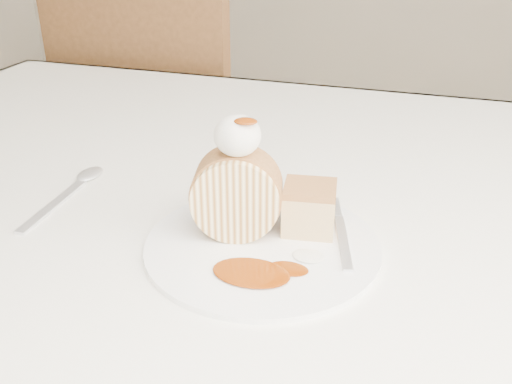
% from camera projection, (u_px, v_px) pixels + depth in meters
% --- Properties ---
extents(table, '(1.40, 0.90, 0.75)m').
position_uv_depth(table, '(266.00, 242.00, 0.76)').
color(table, white).
rests_on(table, ground).
extents(chair_far, '(0.45, 0.45, 0.95)m').
position_uv_depth(chair_far, '(164.00, 132.00, 1.47)').
color(chair_far, brown).
rests_on(chair_far, ground).
extents(plate, '(0.27, 0.27, 0.01)m').
position_uv_depth(plate, '(262.00, 245.00, 0.58)').
color(plate, white).
rests_on(plate, table).
extents(roulade_slice, '(0.10, 0.07, 0.09)m').
position_uv_depth(roulade_slice, '(236.00, 194.00, 0.58)').
color(roulade_slice, '#FFEBB1').
rests_on(roulade_slice, plate).
extents(cake_chunk, '(0.06, 0.06, 0.04)m').
position_uv_depth(cake_chunk, '(309.00, 211.00, 0.59)').
color(cake_chunk, '#AC6E41').
rests_on(cake_chunk, plate).
extents(whipped_cream, '(0.05, 0.05, 0.04)m').
position_uv_depth(whipped_cream, '(237.00, 136.00, 0.55)').
color(whipped_cream, silver).
rests_on(whipped_cream, roulade_slice).
extents(caramel_drizzle, '(0.02, 0.02, 0.01)m').
position_uv_depth(caramel_drizzle, '(245.00, 116.00, 0.53)').
color(caramel_drizzle, '#762B04').
rests_on(caramel_drizzle, whipped_cream).
extents(caramel_pool, '(0.08, 0.06, 0.00)m').
position_uv_depth(caramel_pool, '(251.00, 273.00, 0.53)').
color(caramel_pool, '#762B04').
rests_on(caramel_pool, plate).
extents(fork, '(0.06, 0.14, 0.00)m').
position_uv_depth(fork, '(343.00, 242.00, 0.58)').
color(fork, silver).
rests_on(fork, plate).
extents(spoon, '(0.03, 0.16, 0.00)m').
position_uv_depth(spoon, '(53.00, 206.00, 0.66)').
color(spoon, silver).
rests_on(spoon, table).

